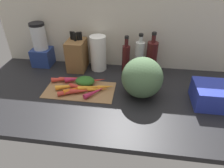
# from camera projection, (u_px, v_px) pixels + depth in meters

# --- Properties ---
(ground_plane) EXTENTS (1.70, 0.80, 0.03)m
(ground_plane) POSITION_uv_depth(u_px,v_px,m) (109.00, 95.00, 1.22)
(ground_plane) COLOR black
(wall_back) EXTENTS (1.70, 0.03, 0.60)m
(wall_back) POSITION_uv_depth(u_px,v_px,m) (117.00, 25.00, 1.36)
(wall_back) COLOR beige
(wall_back) RESTS_ON ground_plane
(cutting_board) EXTENTS (0.43, 0.22, 0.01)m
(cutting_board) POSITION_uv_depth(u_px,v_px,m) (80.00, 90.00, 1.23)
(cutting_board) COLOR #997047
(cutting_board) RESTS_ON ground_plane
(carrot_0) EXTENTS (0.15, 0.05, 0.03)m
(carrot_0) POSITION_uv_depth(u_px,v_px,m) (81.00, 87.00, 1.22)
(carrot_0) COLOR red
(carrot_0) RESTS_ON cutting_board
(carrot_1) EXTENTS (0.14, 0.06, 0.03)m
(carrot_1) POSITION_uv_depth(u_px,v_px,m) (62.00, 79.00, 1.30)
(carrot_1) COLOR red
(carrot_1) RESTS_ON cutting_board
(carrot_2) EXTENTS (0.17, 0.09, 0.03)m
(carrot_2) POSITION_uv_depth(u_px,v_px,m) (69.00, 86.00, 1.23)
(carrot_2) COLOR orange
(carrot_2) RESTS_ON cutting_board
(carrot_3) EXTENTS (0.13, 0.14, 0.03)m
(carrot_3) POSITION_uv_depth(u_px,v_px,m) (95.00, 92.00, 1.18)
(carrot_3) COLOR #B2264C
(carrot_3) RESTS_ON cutting_board
(carrot_4) EXTENTS (0.12, 0.07, 0.04)m
(carrot_4) POSITION_uv_depth(u_px,v_px,m) (74.00, 79.00, 1.29)
(carrot_4) COLOR #B2264C
(carrot_4) RESTS_ON cutting_board
(carrot_5) EXTENTS (0.13, 0.11, 0.03)m
(carrot_5) POSITION_uv_depth(u_px,v_px,m) (74.00, 89.00, 1.20)
(carrot_5) COLOR orange
(carrot_5) RESTS_ON cutting_board
(carrot_6) EXTENTS (0.18, 0.09, 0.03)m
(carrot_6) POSITION_uv_depth(u_px,v_px,m) (73.00, 92.00, 1.18)
(carrot_6) COLOR red
(carrot_6) RESTS_ON cutting_board
(carrot_7) EXTENTS (0.13, 0.05, 0.02)m
(carrot_7) POSITION_uv_depth(u_px,v_px,m) (98.00, 89.00, 1.21)
(carrot_7) COLOR orange
(carrot_7) RESTS_ON cutting_board
(carrot_8) EXTENTS (0.14, 0.07, 0.03)m
(carrot_8) POSITION_uv_depth(u_px,v_px,m) (69.00, 78.00, 1.31)
(carrot_8) COLOR red
(carrot_8) RESTS_ON cutting_board
(carrot_9) EXTENTS (0.17, 0.08, 0.03)m
(carrot_9) POSITION_uv_depth(u_px,v_px,m) (92.00, 87.00, 1.22)
(carrot_9) COLOR orange
(carrot_9) RESTS_ON cutting_board
(carrot_10) EXTENTS (0.12, 0.05, 0.03)m
(carrot_10) POSITION_uv_depth(u_px,v_px,m) (80.00, 91.00, 1.19)
(carrot_10) COLOR red
(carrot_10) RESTS_ON cutting_board
(carrot_11) EXTENTS (0.18, 0.10, 0.03)m
(carrot_11) POSITION_uv_depth(u_px,v_px,m) (93.00, 81.00, 1.28)
(carrot_11) COLOR red
(carrot_11) RESTS_ON cutting_board
(carrot_12) EXTENTS (0.11, 0.06, 0.03)m
(carrot_12) POSITION_uv_depth(u_px,v_px,m) (106.00, 87.00, 1.23)
(carrot_12) COLOR orange
(carrot_12) RESTS_ON cutting_board
(carrot_greens_pile) EXTENTS (0.12, 0.09, 0.05)m
(carrot_greens_pile) POSITION_uv_depth(u_px,v_px,m) (85.00, 81.00, 1.26)
(carrot_greens_pile) COLOR #2D6023
(carrot_greens_pile) RESTS_ON cutting_board
(winter_squash) EXTENTS (0.24, 0.23, 0.24)m
(winter_squash) POSITION_uv_depth(u_px,v_px,m) (142.00, 78.00, 1.14)
(winter_squash) COLOR #4C6B47
(winter_squash) RESTS_ON ground_plane
(knife_block) EXTENTS (0.12, 0.16, 0.27)m
(knife_block) POSITION_uv_depth(u_px,v_px,m) (77.00, 55.00, 1.41)
(knife_block) COLOR brown
(knife_block) RESTS_ON ground_plane
(blender_appliance) EXTENTS (0.14, 0.14, 0.31)m
(blender_appliance) POSITION_uv_depth(u_px,v_px,m) (41.00, 48.00, 1.45)
(blender_appliance) COLOR navy
(blender_appliance) RESTS_ON ground_plane
(paper_towel_roll) EXTENTS (0.11, 0.11, 0.25)m
(paper_towel_roll) POSITION_uv_depth(u_px,v_px,m) (98.00, 53.00, 1.40)
(paper_towel_roll) COLOR white
(paper_towel_roll) RESTS_ON ground_plane
(bottle_0) EXTENTS (0.05, 0.05, 0.26)m
(bottle_0) POSITION_uv_depth(u_px,v_px,m) (126.00, 58.00, 1.38)
(bottle_0) COLOR #471919
(bottle_0) RESTS_ON ground_plane
(bottle_1) EXTENTS (0.06, 0.06, 0.28)m
(bottle_1) POSITION_uv_depth(u_px,v_px,m) (139.00, 57.00, 1.36)
(bottle_1) COLOR silver
(bottle_1) RESTS_ON ground_plane
(bottle_2) EXTENTS (0.07, 0.07, 0.29)m
(bottle_2) POSITION_uv_depth(u_px,v_px,m) (151.00, 57.00, 1.36)
(bottle_2) COLOR #471919
(bottle_2) RESTS_ON ground_plane
(dish_rack) EXTENTS (0.28, 0.19, 0.11)m
(dish_rack) POSITION_uv_depth(u_px,v_px,m) (219.00, 96.00, 1.09)
(dish_rack) COLOR #2838AD
(dish_rack) RESTS_ON ground_plane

